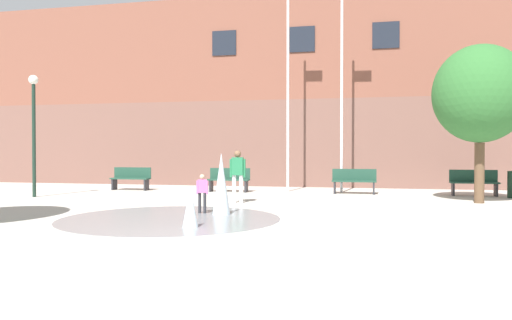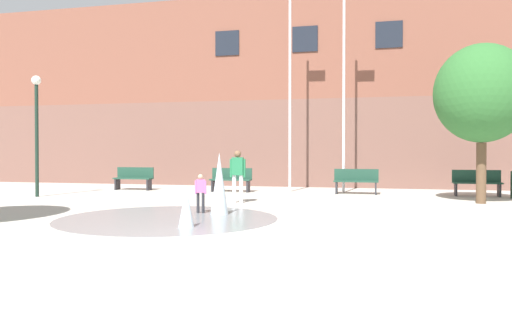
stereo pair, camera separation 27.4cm
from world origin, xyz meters
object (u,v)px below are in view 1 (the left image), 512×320
object	(u,v)px
park_bench_left_of_flagpoles	(131,178)
flagpole_right	(342,74)
park_bench_under_left_flagpole	(229,179)
lamp_post_left_lane	(34,118)
flagpole_left	(289,75)
park_bench_near_trashcan	(354,181)
park_bench_far_right	(474,182)
street_tree_near_building	(480,94)
teen_by_trashcan	(238,172)
child_with_pink_shirt	(202,190)

from	to	relation	value
park_bench_left_of_flagpoles	flagpole_right	distance (m)	9.29
park_bench_under_left_flagpole	lamp_post_left_lane	xyz separation A→B (m)	(-5.90, -3.56, 2.21)
flagpole_left	flagpole_right	distance (m)	2.06
park_bench_near_trashcan	lamp_post_left_lane	size ratio (longest dim) A/B	0.39
park_bench_near_trashcan	park_bench_far_right	size ratio (longest dim) A/B	1.00
park_bench_left_of_flagpoles	flagpole_left	size ratio (longest dim) A/B	0.19
street_tree_near_building	flagpole_right	bearing A→B (deg)	144.76
park_bench_left_of_flagpoles	flagpole_right	size ratio (longest dim) A/B	0.19
street_tree_near_building	teen_by_trashcan	bearing A→B (deg)	-167.95
park_bench_far_right	flagpole_right	distance (m)	6.09
park_bench_under_left_flagpole	park_bench_near_trashcan	world-z (taller)	same
park_bench_far_right	child_with_pink_shirt	world-z (taller)	child_with_pink_shirt
park_bench_under_left_flagpole	child_with_pink_shirt	xyz separation A→B (m)	(1.13, -6.53, 0.10)
lamp_post_left_lane	teen_by_trashcan	bearing A→B (deg)	-2.47
park_bench_left_of_flagpoles	park_bench_far_right	xyz separation A→B (m)	(12.94, 0.23, 0.00)
teen_by_trashcan	child_with_pink_shirt	distance (m)	2.68
child_with_pink_shirt	flagpole_right	bearing A→B (deg)	-143.36
park_bench_left_of_flagpoles	park_bench_far_right	distance (m)	12.94
park_bench_under_left_flagpole	street_tree_near_building	world-z (taller)	street_tree_near_building
park_bench_under_left_flagpole	lamp_post_left_lane	bearing A→B (deg)	-148.85
flagpole_left	flagpole_right	bearing A→B (deg)	0.00
child_with_pink_shirt	teen_by_trashcan	bearing A→B (deg)	-124.61
park_bench_under_left_flagpole	street_tree_near_building	size ratio (longest dim) A/B	0.34
park_bench_under_left_flagpole	teen_by_trashcan	distance (m)	4.13
park_bench_under_left_flagpole	teen_by_trashcan	bearing A→B (deg)	-70.65
teen_by_trashcan	lamp_post_left_lane	bearing A→B (deg)	-8.03
park_bench_near_trashcan	flagpole_right	world-z (taller)	flagpole_right
park_bench_left_of_flagpoles	flagpole_left	world-z (taller)	flagpole_left
park_bench_left_of_flagpoles	child_with_pink_shirt	xyz separation A→B (m)	(5.22, -6.50, 0.10)
flagpole_right	lamp_post_left_lane	world-z (taller)	flagpole_right
park_bench_far_right	flagpole_right	size ratio (longest dim) A/B	0.19
teen_by_trashcan	park_bench_far_right	bearing A→B (deg)	-156.94
flagpole_left	street_tree_near_building	world-z (taller)	flagpole_left
park_bench_left_of_flagpoles	street_tree_near_building	bearing A→B (deg)	-10.47
flagpole_right	park_bench_left_of_flagpoles	bearing A→B (deg)	-175.47
child_with_pink_shirt	flagpole_right	size ratio (longest dim) A/B	0.12
park_bench_near_trashcan	teen_by_trashcan	distance (m)	5.24
park_bench_far_right	park_bench_left_of_flagpoles	bearing A→B (deg)	-178.96
child_with_pink_shirt	street_tree_near_building	xyz separation A→B (m)	(7.37, 4.18, 2.70)
park_bench_near_trashcan	teen_by_trashcan	xyz separation A→B (m)	(-3.37, -3.99, 0.45)
park_bench_left_of_flagpoles	park_bench_near_trashcan	distance (m)	8.82
park_bench_far_right	street_tree_near_building	xyz separation A→B (m)	(-0.35, -2.56, 2.80)
child_with_pink_shirt	flagpole_left	distance (m)	8.24
park_bench_far_right	flagpole_right	xyz separation A→B (m)	(-4.58, 0.43, 3.99)
flagpole_left	lamp_post_left_lane	xyz separation A→B (m)	(-8.11, -4.20, -1.82)
teen_by_trashcan	child_with_pink_shirt	world-z (taller)	teen_by_trashcan
flagpole_left	flagpole_right	world-z (taller)	flagpole_left
park_bench_far_right	lamp_post_left_lane	size ratio (longest dim) A/B	0.39
park_bench_left_of_flagpoles	park_bench_under_left_flagpole	distance (m)	4.09
park_bench_near_trashcan	flagpole_left	bearing A→B (deg)	168.17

